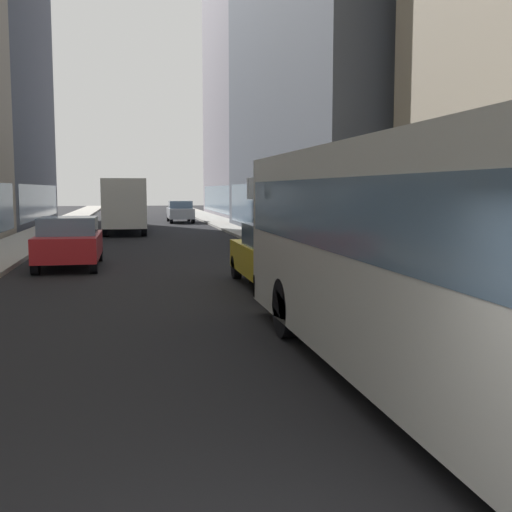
{
  "coord_description": "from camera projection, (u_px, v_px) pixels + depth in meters",
  "views": [
    {
      "loc": [
        -0.87,
        -2.84,
        2.48
      ],
      "look_at": [
        1.12,
        7.16,
        1.4
      ],
      "focal_mm": 44.12,
      "sensor_mm": 36.0,
      "label": 1
    }
  ],
  "objects": [
    {
      "name": "ground_plane",
      "position": [
        146.0,
        231.0,
        37.33
      ],
      "size": [
        120.0,
        120.0,
        0.0
      ],
      "primitive_type": "plane",
      "color": "black"
    },
    {
      "name": "box_truck",
      "position": [
        125.0,
        204.0,
        35.59
      ],
      "size": [
        2.3,
        7.5,
        3.05
      ],
      "color": "#19519E",
      "rests_on": "ground"
    },
    {
      "name": "car_silver_sedan",
      "position": [
        180.0,
        211.0,
        47.32
      ],
      "size": [
        1.81,
        4.28,
        1.62
      ],
      "color": "#B7BABF",
      "rests_on": "ground"
    },
    {
      "name": "car_yellow_taxi",
      "position": [
        281.0,
        256.0,
        15.76
      ],
      "size": [
        1.84,
        4.58,
        1.62
      ],
      "color": "yellow",
      "rests_on": "ground"
    },
    {
      "name": "building_right_far",
      "position": [
        272.0,
        30.0,
        56.16
      ],
      "size": [
        9.96,
        23.34,
        33.29
      ],
      "color": "slate",
      "rests_on": "ground"
    },
    {
      "name": "transit_bus",
      "position": [
        459.0,
        251.0,
        7.17
      ],
      "size": [
        2.78,
        11.53,
        3.05
      ],
      "color": "silver",
      "rests_on": "ground"
    },
    {
      "name": "car_red_coupe",
      "position": [
        69.0,
        242.0,
        19.9
      ],
      "size": [
        1.87,
        4.1,
        1.62
      ],
      "color": "red",
      "rests_on": "ground"
    },
    {
      "name": "sidewalk_right",
      "position": [
        240.0,
        229.0,
        38.43
      ],
      "size": [
        2.4,
        110.0,
        0.15
      ],
      "primitive_type": "cube",
      "color": "#ADA89E",
      "rests_on": "ground"
    },
    {
      "name": "car_grey_wagon",
      "position": [
        126.0,
        213.0,
        43.37
      ],
      "size": [
        1.75,
        4.43,
        1.62
      ],
      "color": "slate",
      "rests_on": "ground"
    },
    {
      "name": "sidewalk_left",
      "position": [
        46.0,
        231.0,
        36.22
      ],
      "size": [
        2.4,
        110.0,
        0.15
      ],
      "primitive_type": "cube",
      "color": "#ADA89E",
      "rests_on": "ground"
    }
  ]
}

